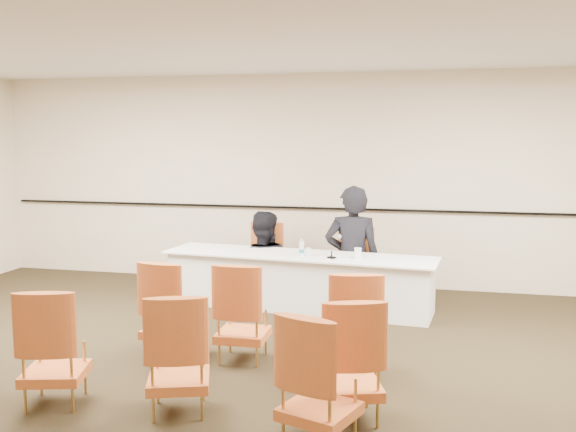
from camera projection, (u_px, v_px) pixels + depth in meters
The scene contains 21 objects.
floor at pixel (242, 388), 5.43m from camera, with size 10.00×10.00×0.00m, color black.
ceiling at pixel (239, 24), 5.06m from camera, with size 10.00×10.00×0.00m, color silver.
wall_back at pixel (325, 180), 9.11m from camera, with size 10.00×0.04×3.00m, color beige.
wall_rail at pixel (324, 208), 9.12m from camera, with size 9.80×0.04×0.03m, color black.
panel_table at pixel (298, 281), 7.92m from camera, with size 3.38×0.79×0.68m, color white, non-canonical shape.
panelist_main at pixel (352, 262), 8.21m from camera, with size 0.72×0.47×1.97m, color black.
panelist_main_chair at pixel (352, 265), 8.22m from camera, with size 0.50×0.50×0.95m, color #C54523, non-canonical shape.
panelist_second at pixel (262, 274), 8.64m from camera, with size 0.83×0.65×1.70m, color black.
panelist_second_chair at pixel (262, 259), 8.61m from camera, with size 0.50×0.50×0.95m, color #C54523, non-canonical shape.
papers at pixel (342, 257), 7.68m from camera, with size 0.30×0.22×0.00m, color white.
microphone at pixel (332, 247), 7.60m from camera, with size 0.10×0.20×0.28m, color black, non-canonical shape.
water_bottle at pixel (302, 247), 7.77m from camera, with size 0.06×0.06×0.21m, color #187C84, non-canonical shape.
drinking_glass at pixel (309, 252), 7.78m from camera, with size 0.06×0.06×0.10m, color silver.
coffee_cup at pixel (358, 254), 7.57m from camera, with size 0.09×0.09×0.13m, color white.
aud_chair_front_left at pixel (171, 308), 6.15m from camera, with size 0.50×0.50×0.95m, color #C54523, non-canonical shape.
aud_chair_front_mid at pixel (243, 311), 6.05m from camera, with size 0.50×0.50×0.95m, color #C54523, non-canonical shape.
aud_chair_front_right at pixel (354, 322), 5.69m from camera, with size 0.50×0.50×0.95m, color #C54523, non-canonical shape.
aud_chair_back_left at pixel (54, 345), 5.06m from camera, with size 0.50×0.50×0.95m, color #C54523, non-canonical shape.
aud_chair_back_mid at pixel (178, 352), 4.91m from camera, with size 0.50×0.50×0.95m, color #C54523, non-canonical shape.
aud_chair_back_right at pixel (349, 358), 4.78m from camera, with size 0.50×0.50×0.95m, color #C54523, non-canonical shape.
aud_chair_extra at pixel (320, 379), 4.36m from camera, with size 0.50×0.50×0.95m, color #C54523, non-canonical shape.
Camera 1 is at (1.57, -4.98, 2.11)m, focal length 40.00 mm.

